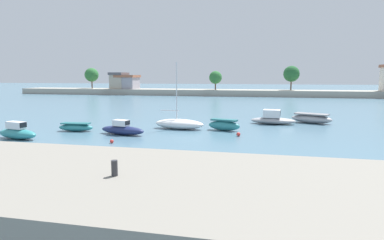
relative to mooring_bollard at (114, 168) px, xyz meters
The scene contains 13 objects.
ground_plane 12.02m from the mooring_bollard, 128.32° to the left, with size 400.00×400.00×0.00m, color slate.
mooring_bollard is the anchor object (origin of this frame).
moored_boat_0 22.00m from the mooring_bollard, 138.08° to the left, with size 4.38×2.12×1.52m.
moored_boat_1 23.69m from the mooring_bollard, 124.98° to the left, with size 3.61×1.42×0.84m.
moored_boat_2 20.37m from the mooring_bollard, 113.82° to the left, with size 4.80×2.18×1.38m.
moored_boat_3 23.26m from the mooring_bollard, 99.39° to the left, with size 5.49×2.53×6.87m.
moored_boat_4 22.97m from the mooring_bollard, 87.70° to the left, with size 3.48×1.77×1.15m.
moored_boat_5 29.16m from the mooring_bollard, 78.36° to the left, with size 5.14×2.17×1.64m.
moored_boat_6 32.00m from the mooring_bollard, 71.15° to the left, with size 4.97×3.42×1.12m.
mooring_buoy_0 39.27m from the mooring_bollard, 71.94° to the left, with size 0.38×0.38×0.38m, color yellow.
mooring_buoy_2 20.28m from the mooring_bollard, 82.66° to the left, with size 0.37×0.37×0.37m, color red.
mooring_buoy_3 16.62m from the mooring_bollard, 116.67° to the left, with size 0.31×0.31×0.31m, color red.
distant_shoreline 81.25m from the mooring_bollard, 93.35° to the left, with size 120.67×8.42×8.29m.
Camera 1 is at (11.87, -18.54, 5.49)m, focal length 30.21 mm.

